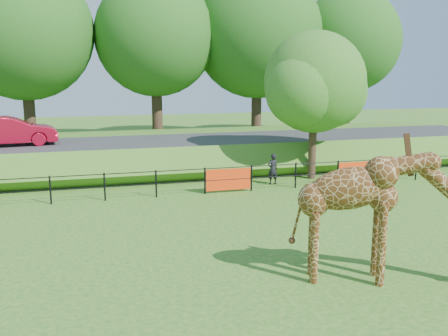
% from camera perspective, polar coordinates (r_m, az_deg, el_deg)
% --- Properties ---
extents(ground, '(90.00, 90.00, 0.00)m').
position_cam_1_polar(ground, '(12.70, -2.77, -12.14)').
color(ground, '#286519').
rests_on(ground, ground).
extents(giraffe, '(4.48, 2.28, 3.19)m').
position_cam_1_polar(giraffe, '(12.45, 18.07, -5.37)').
color(giraffe, '#4F2B10').
rests_on(giraffe, ground).
extents(perimeter_fence, '(28.07, 0.10, 1.10)m').
position_cam_1_polar(perimeter_fence, '(20.06, -7.77, -1.79)').
color(perimeter_fence, black).
rests_on(perimeter_fence, ground).
extents(embankment, '(40.00, 9.00, 1.30)m').
position_cam_1_polar(embankment, '(27.36, -9.87, 1.84)').
color(embankment, '#286519').
rests_on(embankment, ground).
extents(road, '(40.00, 5.00, 0.12)m').
position_cam_1_polar(road, '(25.77, -9.60, 2.88)').
color(road, '#323235').
rests_on(road, embankment).
extents(car_red, '(4.39, 2.05, 1.39)m').
position_cam_1_polar(car_red, '(26.01, -23.20, 3.88)').
color(car_red, '#B90D29').
rests_on(car_red, road).
extents(visitor, '(0.56, 0.42, 1.38)m').
position_cam_1_polar(visitor, '(22.19, 5.59, -0.11)').
color(visitor, black).
rests_on(visitor, ground).
extents(tree_east, '(5.40, 4.71, 6.76)m').
position_cam_1_polar(tree_east, '(23.33, 10.48, 9.20)').
color(tree_east, '#302115').
rests_on(tree_east, ground).
extents(bg_tree_line, '(37.30, 8.80, 11.82)m').
position_cam_1_polar(bg_tree_line, '(33.75, -8.06, 14.79)').
color(bg_tree_line, '#302115').
rests_on(bg_tree_line, ground).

